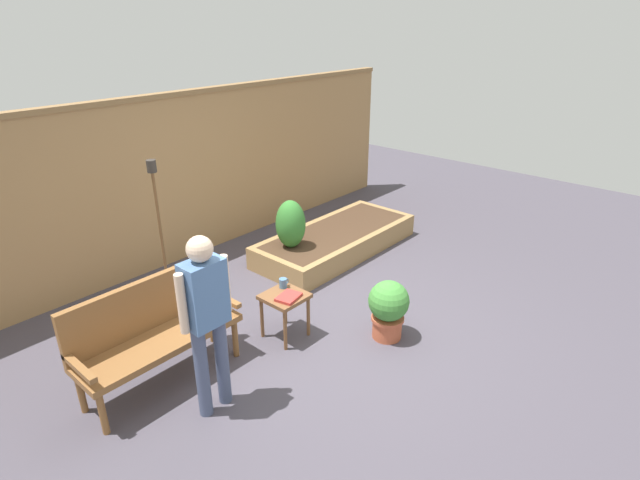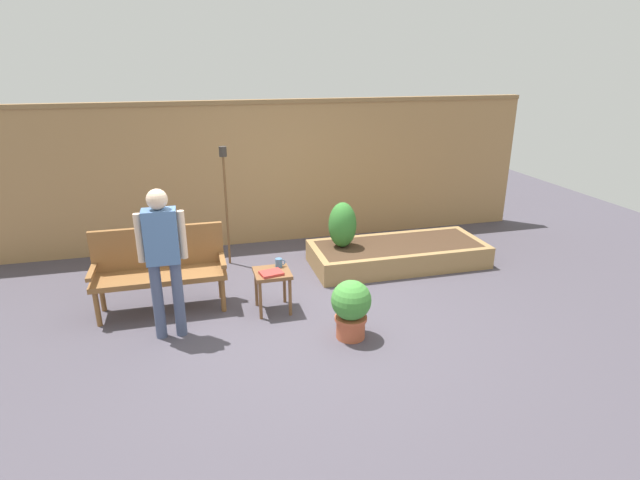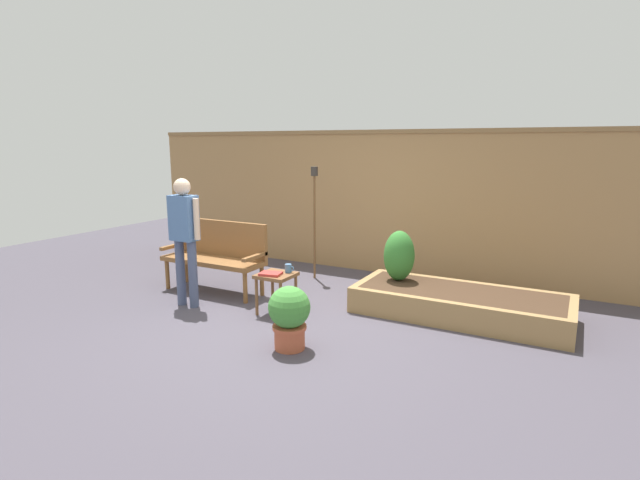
% 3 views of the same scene
% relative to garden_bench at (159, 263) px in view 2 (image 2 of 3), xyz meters
% --- Properties ---
extents(ground_plane, '(14.00, 14.00, 0.00)m').
position_rel_garden_bench_xyz_m(ground_plane, '(1.52, -0.65, -0.54)').
color(ground_plane, '#47424C').
extents(fence_back, '(8.40, 0.14, 2.16)m').
position_rel_garden_bench_xyz_m(fence_back, '(1.52, 1.95, 0.55)').
color(fence_back, '#A37A4C').
rests_on(fence_back, ground_plane).
extents(garden_bench, '(1.44, 0.48, 0.94)m').
position_rel_garden_bench_xyz_m(garden_bench, '(0.00, 0.00, 0.00)').
color(garden_bench, brown).
rests_on(garden_bench, ground_plane).
extents(side_table, '(0.40, 0.40, 0.48)m').
position_rel_garden_bench_xyz_m(side_table, '(1.21, -0.40, -0.15)').
color(side_table, brown).
rests_on(side_table, ground_plane).
extents(cup_on_table, '(0.12, 0.08, 0.10)m').
position_rel_garden_bench_xyz_m(cup_on_table, '(1.31, -0.29, -0.01)').
color(cup_on_table, teal).
rests_on(cup_on_table, side_table).
extents(book_on_table, '(0.27, 0.23, 0.03)m').
position_rel_garden_bench_xyz_m(book_on_table, '(1.19, -0.48, -0.05)').
color(book_on_table, '#B2332D').
rests_on(book_on_table, side_table).
extents(potted_boxwood, '(0.41, 0.41, 0.62)m').
position_rel_garden_bench_xyz_m(potted_boxwood, '(1.88, -1.19, -0.20)').
color(potted_boxwood, '#B75638').
rests_on(potted_boxwood, ground_plane).
extents(raised_planter_bed, '(2.40, 1.00, 0.30)m').
position_rel_garden_bench_xyz_m(raised_planter_bed, '(3.12, 0.52, -0.39)').
color(raised_planter_bed, '#997547').
rests_on(raised_planter_bed, ground_plane).
extents(shrub_near_bench, '(0.38, 0.38, 0.62)m').
position_rel_garden_bench_xyz_m(shrub_near_bench, '(2.34, 0.62, 0.07)').
color(shrub_near_bench, brown).
rests_on(shrub_near_bench, raised_planter_bed).
extents(tiki_torch, '(0.10, 0.10, 1.64)m').
position_rel_garden_bench_xyz_m(tiki_torch, '(0.86, 1.15, 0.58)').
color(tiki_torch, brown).
rests_on(tiki_torch, ground_plane).
extents(person_by_bench, '(0.47, 0.20, 1.56)m').
position_rel_garden_bench_xyz_m(person_by_bench, '(0.10, -0.69, 0.39)').
color(person_by_bench, '#475170').
rests_on(person_by_bench, ground_plane).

